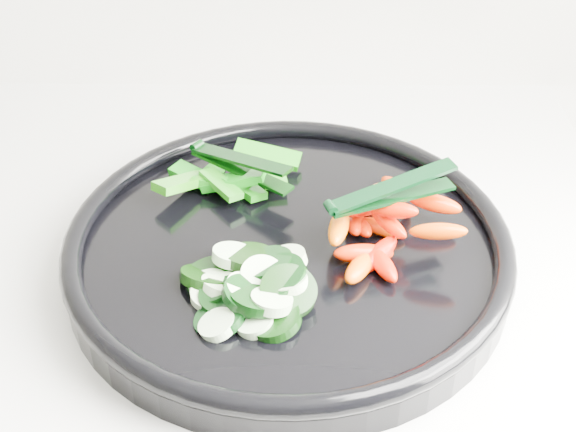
{
  "coord_description": "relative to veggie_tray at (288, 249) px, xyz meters",
  "views": [
    {
      "loc": [
        0.7,
        1.14,
        1.38
      ],
      "look_at": [
        0.7,
        1.67,
        0.99
      ],
      "focal_mm": 50.0,
      "sensor_mm": 36.0,
      "label": 1
    }
  ],
  "objects": [
    {
      "name": "carrot_pile",
      "position": [
        0.08,
        0.01,
        0.02
      ],
      "size": [
        0.12,
        0.16,
        0.05
      ],
      "color": "red",
      "rests_on": "veggie_tray"
    },
    {
      "name": "cucumber_pile",
      "position": [
        -0.03,
        -0.06,
        0.01
      ],
      "size": [
        0.12,
        0.12,
        0.04
      ],
      "color": "black",
      "rests_on": "veggie_tray"
    },
    {
      "name": "pepper_pile",
      "position": [
        -0.05,
        0.09,
        0.01
      ],
      "size": [
        0.13,
        0.09,
        0.04
      ],
      "color": "#126A0A",
      "rests_on": "veggie_tray"
    },
    {
      "name": "veggie_tray",
      "position": [
        0.0,
        0.0,
        0.0
      ],
      "size": [
        0.39,
        0.39,
        0.04
      ],
      "color": "black",
      "rests_on": "counter"
    },
    {
      "name": "tong_pepper",
      "position": [
        -0.05,
        0.09,
        0.03
      ],
      "size": [
        0.1,
        0.08,
        0.02
      ],
      "color": "black",
      "rests_on": "pepper_pile"
    },
    {
      "name": "tong_carrot",
      "position": [
        0.08,
        0.01,
        0.05
      ],
      "size": [
        0.11,
        0.06,
        0.02
      ],
      "color": "black",
      "rests_on": "carrot_pile"
    }
  ]
}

